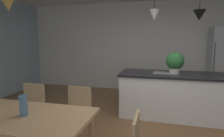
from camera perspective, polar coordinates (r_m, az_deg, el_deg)
wall_back_kitchen at (r=5.98m, az=12.95°, el=6.16°), size 10.00×0.12×2.70m
dining_table at (r=2.52m, az=-27.40°, el=-13.41°), size 1.81×0.85×0.76m
chair_far_left at (r=3.41m, az=-23.32°, el=-11.17°), size 0.40×0.40×0.87m
chair_far_right at (r=3.00m, az=-10.59°, el=-13.31°), size 0.40×0.40×0.87m
kitchen_island at (r=4.19m, az=17.52°, el=-7.36°), size 2.14×0.91×0.91m
refrigerator at (r=5.84m, az=30.35°, el=1.28°), size 0.72×0.67×1.92m
pendant_over_table at (r=2.37m, az=-28.68°, el=17.36°), size 0.22×0.22×0.82m
pendant_over_island_main at (r=4.06m, az=12.50°, el=15.17°), size 0.19×0.19×0.76m
pendant_over_island_aux at (r=4.11m, az=24.55°, el=14.28°), size 0.23×0.23×0.75m
potted_plant_on_island at (r=4.06m, az=18.25°, el=1.87°), size 0.36×0.36×0.44m
vase_on_dining_table at (r=2.34m, az=-24.88°, el=-9.98°), size 0.09×0.09×0.23m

